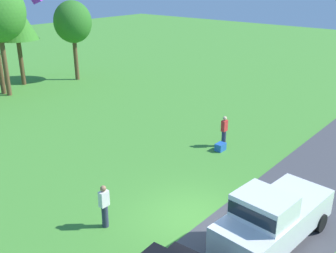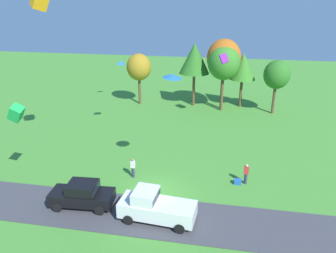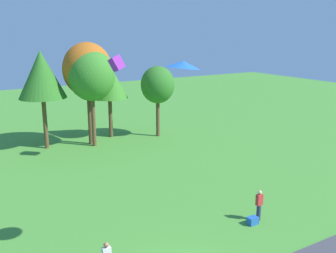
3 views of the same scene
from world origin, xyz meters
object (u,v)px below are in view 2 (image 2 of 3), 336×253
Objects in this scene: tree_lone_near at (139,67)px; kite_box_trailing_tail at (16,113)px; tree_left_of_center at (195,58)px; cooler_box at (238,182)px; tree_far_right at (224,63)px; tree_far_left at (277,75)px; person_on_lawn at (133,168)px; car_pickup_by_flagpole at (155,206)px; kite_diamond_over_trees at (121,63)px; kite_box_topmost at (224,59)px; tree_center_back at (224,58)px; kite_delta_mid_center at (172,76)px; person_beside_suv at (246,174)px; tree_right_of_center at (243,67)px; car_sedan_far_end at (82,194)px.

kite_box_trailing_tail is at bearing -97.16° from tree_lone_near.
cooler_box is (5.67, -19.61, -6.16)m from tree_left_of_center.
tree_far_right is 1.25× the size of tree_far_left.
tree_far_right is (6.58, 18.58, 5.34)m from person_on_lawn.
car_pickup_by_flagpole is 16.51m from kite_diamond_over_trees.
kite_box_topmost is 11.09m from kite_diamond_over_trees.
tree_center_back is at bearing 172.85° from tree_far_left.
kite_delta_mid_center reaches higher than tree_lone_near.
car_pickup_by_flagpole is at bearing -136.61° from person_beside_suv.
tree_lone_near reaches higher than tree_far_left.
tree_far_left is at bearing 62.87° from kite_delta_mid_center.
person_beside_suv is at bearing -90.00° from tree_right_of_center.
person_on_lawn is 0.20× the size of tree_far_right.
person_on_lawn is 3.05× the size of cooler_box.
person_beside_suv is 1.57× the size of kite_box_trailing_tail.
car_pickup_by_flagpole is 11.70m from kite_box_trailing_tail.
tree_center_back reaches higher than car_pickup_by_flagpole.
kite_box_topmost is at bearing 63.36° from car_sedan_far_end.
tree_right_of_center reaches higher than tree_lone_near.
kite_delta_mid_center is at bearing -168.70° from person_beside_suv.
kite_box_topmost is (-1.82, 12.88, 7.43)m from cooler_box.
tree_center_back is 16.12× the size of cooler_box.
car_sedan_far_end reaches higher than person_beside_suv.
tree_left_of_center reaches higher than kite_box_trailing_tail.
tree_far_left is 19.24m from cooler_box.
car_pickup_by_flagpole is 25.99m from tree_far_left.
kite_box_topmost reaches higher than car_sedan_far_end.
tree_center_back reaches higher than person_beside_suv.
kite_delta_mid_center is (-3.22, -19.84, 2.06)m from tree_center_back.
cooler_box is at bearing -84.15° from tree_far_right.
person_on_lawn is at bearing -68.35° from kite_diamond_over_trees.
kite_box_trailing_tail is at bearing -124.70° from tree_right_of_center.
tree_right_of_center is at bearing 65.63° from car_sedan_far_end.
person_on_lawn is at bearing -176.96° from cooler_box.
tree_left_of_center is 0.99× the size of tree_far_right.
car_pickup_by_flagpole is 0.75× the size of tree_lone_near.
tree_far_left is 5.04× the size of kite_delta_mid_center.
tree_far_left is at bearing 54.82° from person_on_lawn.
car_sedan_far_end is 4.13× the size of kite_box_trailing_tail.
person_on_lawn is 1.28× the size of kite_delta_mid_center.
person_beside_suv is at bearing -82.35° from tree_center_back.
tree_left_of_center is at bearing 106.11° from cooler_box.
kite_box_topmost is at bearing -28.53° from tree_lone_near.
tree_right_of_center is at bearing 90.00° from person_beside_suv.
person_on_lawn is (2.35, 4.55, -0.16)m from car_sedan_far_end.
tree_far_right reaches higher than person_on_lawn.
car_sedan_far_end is at bearing -15.55° from kite_box_trailing_tail.
tree_far_left is 6.18× the size of kite_box_trailing_tail.
person_on_lawn is at bearing 171.30° from kite_delta_mid_center.
person_on_lawn is 0.24× the size of tree_right_of_center.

